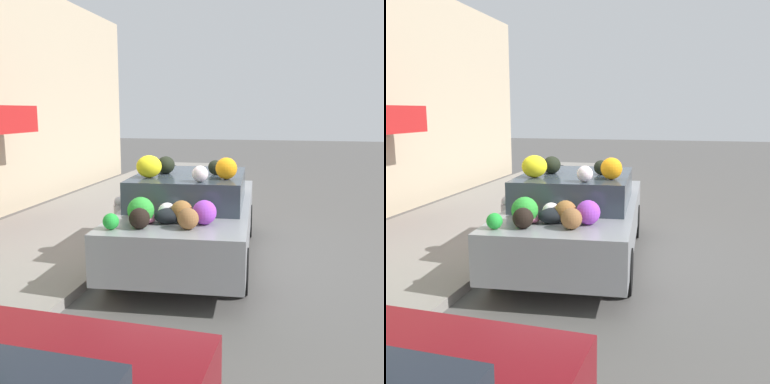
{
  "view_description": "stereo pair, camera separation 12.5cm",
  "coord_description": "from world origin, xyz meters",
  "views": [
    {
      "loc": [
        -6.81,
        -1.5,
        2.35
      ],
      "look_at": [
        0.0,
        0.03,
        1.08
      ],
      "focal_mm": 42.0,
      "sensor_mm": 36.0,
      "label": 1
    },
    {
      "loc": [
        -6.78,
        -1.62,
        2.35
      ],
      "look_at": [
        0.0,
        0.03,
        1.08
      ],
      "focal_mm": 42.0,
      "sensor_mm": 36.0,
      "label": 2
    }
  ],
  "objects": [
    {
      "name": "ground_plane",
      "position": [
        0.0,
        0.0,
        0.0
      ],
      "size": [
        60.0,
        60.0,
        0.0
      ],
      "primitive_type": "plane",
      "color": "#565451"
    },
    {
      "name": "sidewalk_curb",
      "position": [
        0.0,
        2.7,
        0.07
      ],
      "size": [
        24.0,
        3.2,
        0.14
      ],
      "color": "gray",
      "rests_on": "ground"
    },
    {
      "name": "fire_hydrant",
      "position": [
        0.58,
        1.5,
        0.48
      ],
      "size": [
        0.2,
        0.2,
        0.7
      ],
      "color": "#B2B2B7",
      "rests_on": "sidewalk_curb"
    },
    {
      "name": "art_car",
      "position": [
        -0.06,
        0.04,
        0.76
      ],
      "size": [
        4.5,
        2.15,
        1.71
      ],
      "rotation": [
        0.0,
        0.0,
        0.07
      ],
      "color": "gray",
      "rests_on": "ground"
    }
  ]
}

